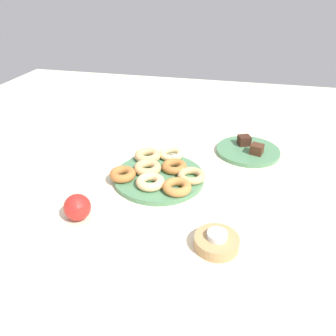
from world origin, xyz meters
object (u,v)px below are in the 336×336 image
(donut_0, at_px, (177,187))
(donut_5, at_px, (123,174))
(donut_2, at_px, (174,166))
(cake_plate, at_px, (248,151))
(candle_holder, at_px, (217,242))
(donut_7, at_px, (171,154))
(brownie_far, at_px, (257,149))
(tealight, at_px, (217,235))
(donut_1, at_px, (148,156))
(donut_3, at_px, (150,182))
(donut_4, at_px, (148,168))
(apple, at_px, (77,207))
(brownie_near, at_px, (244,140))
(donut_plate, at_px, (159,177))
(donut_6, at_px, (192,175))

(donut_0, xyz_separation_m, donut_5, (-0.03, -0.18, 0.00))
(donut_2, xyz_separation_m, donut_5, (0.09, -0.15, 0.00))
(cake_plate, relative_size, candle_holder, 2.12)
(donut_7, relative_size, candle_holder, 0.79)
(donut_7, relative_size, brownie_far, 2.03)
(tealight, bearing_deg, donut_1, -142.18)
(donut_3, height_order, donut_4, donut_4)
(donut_7, relative_size, apple, 1.19)
(donut_7, height_order, brownie_near, brownie_near)
(donut_plate, bearing_deg, donut_5, -68.04)
(donut_2, xyz_separation_m, donut_6, (0.04, 0.06, -0.00))
(donut_3, bearing_deg, donut_2, 154.56)
(donut_2, height_order, donut_6, donut_2)
(donut_1, xyz_separation_m, donut_7, (-0.03, 0.08, -0.00))
(donut_7, xyz_separation_m, brownie_near, (-0.16, 0.25, 0.00))
(donut_1, distance_m, donut_7, 0.08)
(donut_1, distance_m, cake_plate, 0.38)
(donut_3, bearing_deg, donut_6, 120.61)
(donut_7, xyz_separation_m, brownie_far, (-0.10, 0.30, 0.00))
(donut_2, distance_m, donut_5, 0.17)
(cake_plate, height_order, brownie_far, brownie_far)
(donut_6, bearing_deg, donut_3, -59.39)
(candle_holder, bearing_deg, donut_1, -142.18)
(donut_0, xyz_separation_m, brownie_near, (-0.36, 0.19, 0.00))
(donut_1, bearing_deg, donut_5, -17.52)
(donut_6, xyz_separation_m, brownie_far, (-0.22, 0.20, 0.00))
(donut_2, height_order, tealight, tealight)
(candle_holder, distance_m, tealight, 0.02)
(donut_7, bearing_deg, donut_plate, -5.27)
(donut_plate, xyz_separation_m, brownie_far, (-0.23, 0.31, 0.02))
(donut_1, relative_size, brownie_far, 2.12)
(brownie_far, bearing_deg, donut_5, -56.97)
(tealight, bearing_deg, donut_0, -144.06)
(donut_6, distance_m, cake_plate, 0.31)
(donut_2, bearing_deg, tealight, 29.19)
(donut_5, height_order, donut_7, donut_5)
(donut_5, relative_size, cake_plate, 0.36)
(donut_plate, relative_size, brownie_near, 6.82)
(tealight, bearing_deg, apple, -93.77)
(donut_3, relative_size, tealight, 1.78)
(donut_3, distance_m, brownie_far, 0.43)
(cake_plate, bearing_deg, candle_holder, -7.02)
(donut_2, bearing_deg, donut_4, -70.00)
(donut_3, height_order, donut_6, donut_3)
(donut_1, xyz_separation_m, tealight, (0.36, 0.28, 0.01))
(cake_plate, distance_m, tealight, 0.53)
(donut_3, bearing_deg, donut_5, -103.19)
(cake_plate, bearing_deg, donut_5, -52.21)
(brownie_near, height_order, brownie_far, same)
(donut_2, bearing_deg, apple, -36.05)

